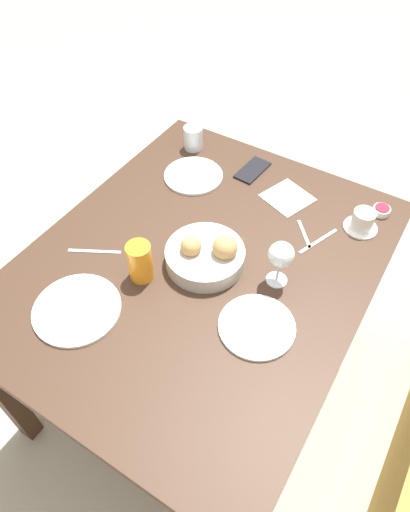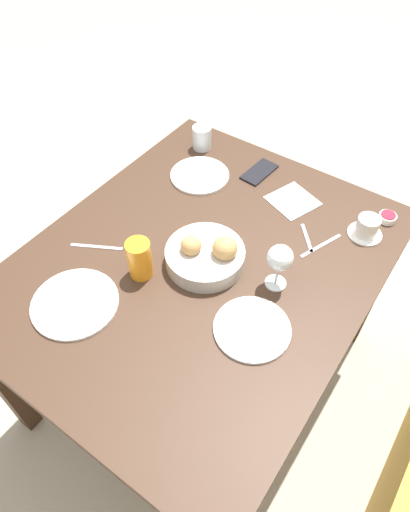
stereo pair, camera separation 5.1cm
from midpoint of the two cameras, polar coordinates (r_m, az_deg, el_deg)
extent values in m
plane|color=#A89E89|center=(2.06, 0.36, -14.56)|extent=(10.00, 10.00, 0.00)
cube|color=#3D281C|center=(1.43, 0.50, -0.99)|extent=(1.23, 1.00, 0.03)
cube|color=#3D281C|center=(2.21, -0.77, 6.94)|extent=(0.06, 0.06, 0.73)
cube|color=#3D281C|center=(1.77, -23.28, -14.00)|extent=(0.06, 0.06, 0.73)
cube|color=#3D281C|center=(1.98, 20.89, -3.59)|extent=(0.06, 0.06, 0.73)
cylinder|color=#B2ADA3|center=(1.39, 1.05, -0.09)|extent=(0.24, 0.24, 0.05)
sphere|color=tan|center=(1.35, -0.69, 1.29)|extent=(0.06, 0.06, 0.06)
sphere|color=tan|center=(1.34, 3.58, 0.94)|extent=(0.08, 0.08, 0.08)
cylinder|color=white|center=(1.70, 0.21, 10.03)|extent=(0.22, 0.22, 0.01)
cylinder|color=white|center=(1.35, -14.90, -5.76)|extent=(0.25, 0.25, 0.01)
cylinder|color=white|center=(1.27, 7.06, -9.06)|extent=(0.21, 0.21, 0.01)
cylinder|color=orange|center=(1.34, -7.11, -0.40)|extent=(0.07, 0.07, 0.13)
cylinder|color=silver|center=(1.82, 0.43, 14.57)|extent=(0.07, 0.07, 0.09)
cylinder|color=silver|center=(1.37, 9.85, -3.38)|extent=(0.06, 0.06, 0.00)
cylinder|color=silver|center=(1.34, 10.07, -2.33)|extent=(0.01, 0.01, 0.07)
sphere|color=silver|center=(1.29, 10.51, -0.22)|extent=(0.08, 0.08, 0.08)
cylinder|color=white|center=(1.58, 20.18, 2.61)|extent=(0.11, 0.11, 0.01)
cylinder|color=white|center=(1.56, 20.52, 3.51)|extent=(0.07, 0.07, 0.06)
cylinder|color=white|center=(1.65, 22.65, 4.43)|extent=(0.06, 0.06, 0.02)
cylinder|color=#A3192D|center=(1.64, 22.79, 4.77)|extent=(0.05, 0.05, 0.00)
cube|color=#B7B7BC|center=(1.50, 15.22, 1.22)|extent=(0.16, 0.07, 0.00)
cube|color=#B7B7BC|center=(1.48, -12.45, 1.12)|extent=(0.09, 0.15, 0.00)
cube|color=#B7B7BC|center=(1.52, 13.56, 2.20)|extent=(0.10, 0.09, 0.00)
cube|color=white|center=(1.64, 11.78, 6.75)|extent=(0.19, 0.19, 0.00)
cube|color=black|center=(1.74, 7.66, 10.36)|extent=(0.16, 0.09, 0.01)
camera|label=1|loc=(0.03, -88.94, 1.21)|focal=32.00mm
camera|label=2|loc=(0.03, 91.06, -1.21)|focal=32.00mm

